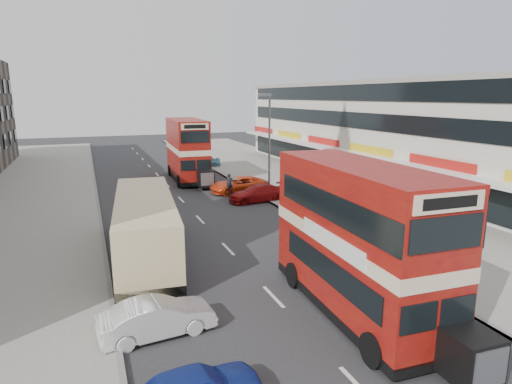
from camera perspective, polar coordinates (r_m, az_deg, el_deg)
name	(u,v)px	position (r m, az deg, el deg)	size (l,w,h in m)	color
ground	(296,320)	(16.40, 5.21, -16.41)	(160.00, 160.00, 0.00)	#28282B
road_surface	(181,200)	(34.36, -9.80, -0.99)	(12.00, 90.00, 0.01)	#28282B
pavement_right	(317,187)	(38.48, 7.97, 0.62)	(12.00, 90.00, 0.15)	gray
pavement_left	(6,214)	(34.16, -29.92, -2.47)	(12.00, 90.00, 0.15)	gray
kerb_left	(98,206)	(33.72, -20.00, -1.71)	(0.20, 90.00, 0.16)	gray
kerb_right	(254,193)	(36.01, -0.26, -0.07)	(0.20, 90.00, 0.16)	gray
commercial_row	(381,130)	(43.84, 16.05, 7.81)	(9.90, 46.20, 9.30)	beige
street_lamp	(268,138)	(33.59, 1.65, 7.15)	(1.00, 0.20, 8.12)	slate
bus_main	(358,240)	(16.20, 13.29, -6.10)	(3.06, 9.89, 5.39)	black
bus_second	(187,150)	(41.91, -9.01, 5.53)	(3.22, 10.25, 5.58)	black
coach	(145,225)	(22.25, -14.32, -4.15)	(3.78, 11.01, 2.86)	black
car_left_front	(157,318)	(15.52, -12.81, -15.80)	(1.35, 3.86, 1.27)	silver
car_right_a	(258,193)	(33.14, 0.23, -0.16)	(1.82, 4.48, 1.30)	#9B0F10
car_right_b	(239,185)	(36.14, -2.27, 0.94)	(2.25, 4.89, 1.36)	#E34216
car_right_c	(202,162)	(49.30, -7.09, 3.98)	(1.63, 4.05, 1.38)	#5C9FB9
pedestrian_near	(323,198)	(30.44, 8.79, -0.84)	(0.60, 0.41, 1.63)	gray
cyclist	(230,189)	(34.76, -3.50, 0.37)	(0.57, 1.55, 1.87)	gray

